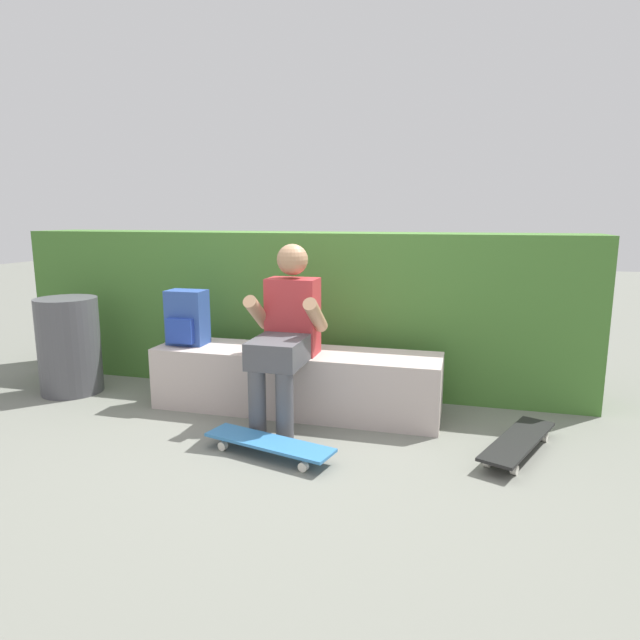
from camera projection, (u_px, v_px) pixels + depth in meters
name	position (u px, v px, depth m)	size (l,w,h in m)	color
ground_plane	(284.00, 424.00, 3.66)	(24.00, 24.00, 0.00)	slate
bench_main	(295.00, 381.00, 3.87)	(2.04, 0.48, 0.44)	#BAAAA5
person_skater	(286.00, 329.00, 3.59)	(0.49, 0.62, 1.19)	#B73338
skateboard_near_person	(269.00, 443.00, 3.17)	(0.82, 0.39, 0.09)	teal
skateboard_beside_bench	(518.00, 441.00, 3.19)	(0.49, 0.82, 0.09)	black
backpack_on_bench	(187.00, 318.00, 4.00)	(0.28, 0.23, 0.40)	#2D4C99
hedge_row	(295.00, 308.00, 4.52)	(4.63, 0.54, 1.25)	#41722E
trash_bin	(69.00, 345.00, 4.27)	(0.46, 0.46, 0.75)	#4C4C51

